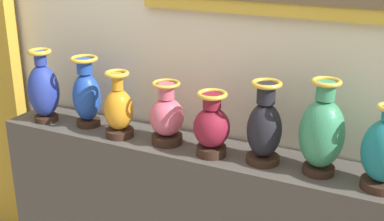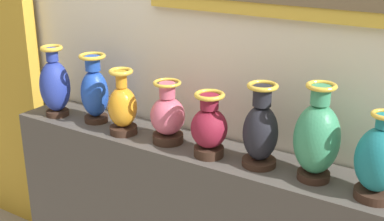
% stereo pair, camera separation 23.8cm
% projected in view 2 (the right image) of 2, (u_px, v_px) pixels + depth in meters
% --- Properties ---
extents(back_wall, '(3.85, 0.14, 2.90)m').
position_uv_depth(back_wall, '(219.00, 27.00, 2.43)').
color(back_wall, beige).
rests_on(back_wall, ground_plane).
extents(curtain_gold, '(0.52, 0.08, 2.39)m').
position_uv_depth(curtain_gold, '(5.00, 49.00, 3.18)').
color(curtain_gold, gold).
rests_on(curtain_gold, ground_plane).
extents(vase_cobalt, '(0.16, 0.16, 0.39)m').
position_uv_depth(vase_cobalt, '(55.00, 85.00, 2.78)').
color(vase_cobalt, '#382319').
rests_on(vase_cobalt, display_shelf).
extents(vase_sapphire, '(0.15, 0.15, 0.37)m').
position_uv_depth(vase_sapphire, '(95.00, 91.00, 2.69)').
color(vase_sapphire, '#382319').
rests_on(vase_sapphire, display_shelf).
extents(vase_amber, '(0.15, 0.15, 0.34)m').
position_uv_depth(vase_amber, '(122.00, 107.00, 2.54)').
color(vase_amber, '#382319').
rests_on(vase_amber, display_shelf).
extents(vase_rose, '(0.17, 0.17, 0.31)m').
position_uv_depth(vase_rose, '(168.00, 116.00, 2.44)').
color(vase_rose, '#382319').
rests_on(vase_rose, display_shelf).
extents(vase_burgundy, '(0.17, 0.17, 0.30)m').
position_uv_depth(vase_burgundy, '(209.00, 127.00, 2.29)').
color(vase_burgundy, '#382319').
rests_on(vase_burgundy, display_shelf).
extents(vase_onyx, '(0.15, 0.15, 0.38)m').
position_uv_depth(vase_onyx, '(260.00, 131.00, 2.19)').
color(vase_onyx, '#382319').
rests_on(vase_onyx, display_shelf).
extents(vase_jade, '(0.19, 0.19, 0.42)m').
position_uv_depth(vase_jade, '(317.00, 138.00, 2.06)').
color(vase_jade, '#382319').
rests_on(vase_jade, display_shelf).
extents(vase_teal, '(0.18, 0.18, 0.35)m').
position_uv_depth(vase_teal, '(379.00, 161.00, 1.92)').
color(vase_teal, '#382319').
rests_on(vase_teal, display_shelf).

